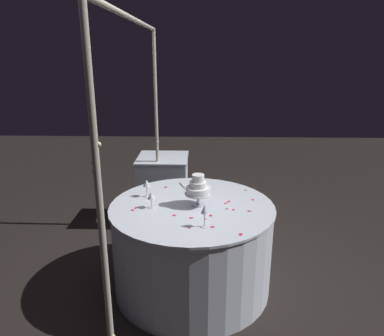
% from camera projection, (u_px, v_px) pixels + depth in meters
% --- Properties ---
extents(ground_plane, '(12.00, 12.00, 0.00)m').
position_uv_depth(ground_plane, '(192.00, 284.00, 3.21)').
color(ground_plane, black).
extents(decorative_arch, '(2.31, 0.06, 2.23)m').
position_uv_depth(decorative_arch, '(138.00, 121.00, 2.77)').
color(decorative_arch, '#B7B29E').
rests_on(decorative_arch, ground).
extents(main_table, '(1.37, 1.37, 0.77)m').
position_uv_depth(main_table, '(192.00, 246.00, 3.09)').
color(main_table, silver).
rests_on(main_table, ground).
extents(side_table, '(0.59, 0.59, 0.81)m').
position_uv_depth(side_table, '(163.00, 189.00, 4.34)').
color(side_table, silver).
rests_on(side_table, ground).
extents(tiered_cake, '(0.22, 0.22, 0.27)m').
position_uv_depth(tiered_cake, '(198.00, 188.00, 2.92)').
color(tiered_cake, silver).
rests_on(tiered_cake, main_table).
extents(wine_glass_0, '(0.06, 0.06, 0.14)m').
position_uv_depth(wine_glass_0, '(151.00, 196.00, 2.89)').
color(wine_glass_0, silver).
rests_on(wine_glass_0, main_table).
extents(wine_glass_1, '(0.06, 0.06, 0.16)m').
position_uv_depth(wine_glass_1, '(147.00, 184.00, 3.12)').
color(wine_glass_1, silver).
rests_on(wine_glass_1, main_table).
extents(wine_glass_2, '(0.06, 0.06, 0.18)m').
position_uv_depth(wine_glass_2, '(205.00, 210.00, 2.56)').
color(wine_glass_2, silver).
rests_on(wine_glass_2, main_table).
extents(cake_knife, '(0.28, 0.13, 0.01)m').
position_uv_depth(cake_knife, '(185.00, 187.00, 3.37)').
color(cake_knife, silver).
rests_on(cake_knife, main_table).
extents(rose_petal_0, '(0.04, 0.04, 0.00)m').
position_uv_depth(rose_petal_0, '(133.00, 210.00, 2.87)').
color(rose_petal_0, '#E02D47').
rests_on(rose_petal_0, main_table).
extents(rose_petal_1, '(0.03, 0.04, 0.00)m').
position_uv_depth(rose_petal_1, '(249.00, 211.00, 2.86)').
color(rose_petal_1, '#E02D47').
rests_on(rose_petal_1, main_table).
extents(rose_petal_2, '(0.04, 0.04, 0.00)m').
position_uv_depth(rose_petal_2, '(226.00, 203.00, 3.01)').
color(rose_petal_2, '#E02D47').
rests_on(rose_petal_2, main_table).
extents(rose_petal_3, '(0.05, 0.04, 0.00)m').
position_uv_depth(rose_petal_3, '(241.00, 234.00, 2.49)').
color(rose_petal_3, '#E02D47').
rests_on(rose_petal_3, main_table).
extents(rose_petal_4, '(0.03, 0.04, 0.00)m').
position_uv_depth(rose_petal_4, '(174.00, 215.00, 2.78)').
color(rose_petal_4, '#E02D47').
rests_on(rose_petal_4, main_table).
extents(rose_petal_5, '(0.04, 0.04, 0.00)m').
position_uv_depth(rose_petal_5, '(200.00, 193.00, 3.24)').
color(rose_petal_5, '#E02D47').
rests_on(rose_petal_5, main_table).
extents(rose_petal_6, '(0.03, 0.04, 0.00)m').
position_uv_depth(rose_petal_6, '(191.00, 218.00, 2.74)').
color(rose_petal_6, '#E02D47').
rests_on(rose_petal_6, main_table).
extents(rose_petal_7, '(0.02, 0.03, 0.00)m').
position_uv_depth(rose_petal_7, '(227.00, 209.00, 2.90)').
color(rose_petal_7, '#E02D47').
rests_on(rose_petal_7, main_table).
extents(rose_petal_8, '(0.03, 0.04, 0.00)m').
position_uv_depth(rose_petal_8, '(212.00, 227.00, 2.59)').
color(rose_petal_8, '#E02D47').
rests_on(rose_petal_8, main_table).
extents(rose_petal_9, '(0.03, 0.03, 0.00)m').
position_uv_depth(rose_petal_9, '(205.00, 219.00, 2.72)').
color(rose_petal_9, '#E02D47').
rests_on(rose_petal_9, main_table).
extents(rose_petal_10, '(0.05, 0.04, 0.00)m').
position_uv_depth(rose_petal_10, '(166.00, 187.00, 3.37)').
color(rose_petal_10, '#E02D47').
rests_on(rose_petal_10, main_table).
extents(rose_petal_11, '(0.04, 0.04, 0.00)m').
position_uv_depth(rose_petal_11, '(253.00, 200.00, 3.08)').
color(rose_petal_11, '#E02D47').
rests_on(rose_petal_11, main_table).
extents(rose_petal_12, '(0.04, 0.04, 0.00)m').
position_uv_depth(rose_petal_12, '(136.00, 208.00, 2.91)').
color(rose_petal_12, '#E02D47').
rests_on(rose_petal_12, main_table).
extents(rose_petal_13, '(0.03, 0.03, 0.00)m').
position_uv_depth(rose_petal_13, '(246.00, 190.00, 3.29)').
color(rose_petal_13, '#E02D47').
rests_on(rose_petal_13, main_table).
extents(rose_petal_14, '(0.05, 0.04, 0.00)m').
position_uv_depth(rose_petal_14, '(229.00, 201.00, 3.04)').
color(rose_petal_14, '#E02D47').
rests_on(rose_petal_14, main_table).
extents(rose_petal_15, '(0.04, 0.03, 0.00)m').
position_uv_depth(rose_petal_15, '(234.00, 210.00, 2.88)').
color(rose_petal_15, '#E02D47').
rests_on(rose_petal_15, main_table).
extents(rose_petal_16, '(0.03, 0.03, 0.00)m').
position_uv_depth(rose_petal_16, '(189.00, 228.00, 2.58)').
color(rose_petal_16, '#E02D47').
rests_on(rose_petal_16, main_table).
extents(rose_petal_17, '(0.04, 0.03, 0.00)m').
position_uv_depth(rose_petal_17, '(211.00, 215.00, 2.78)').
color(rose_petal_17, '#E02D47').
rests_on(rose_petal_17, main_table).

